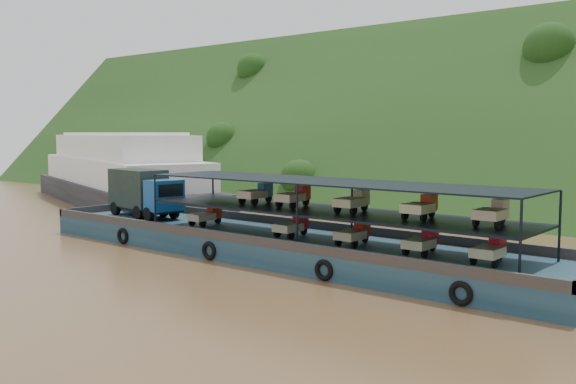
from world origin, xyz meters
The scene contains 4 objects.
ground centered at (0.00, 0.00, 0.00)m, with size 160.00×160.00×0.00m, color brown.
hillside centered at (0.00, 36.00, 0.00)m, with size 140.00×28.00×28.00m, color #1C3714.
cargo_barge centered at (0.13, -1.66, 1.12)m, with size 35.00×7.18×4.54m.
passenger_ferry centered at (-28.89, 8.95, 3.10)m, with size 36.26×19.71×7.15m.
Camera 1 is at (25.14, -29.60, 7.14)m, focal length 40.00 mm.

